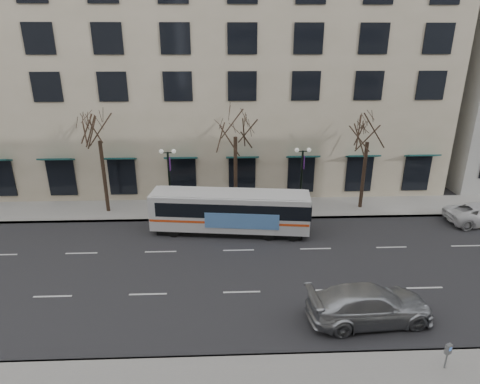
{
  "coord_description": "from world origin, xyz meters",
  "views": [
    {
      "loc": [
        -0.81,
        -20.5,
        12.62
      ],
      "look_at": [
        0.09,
        2.33,
        4.0
      ],
      "focal_mm": 30.0,
      "sensor_mm": 36.0,
      "label": 1
    }
  ],
  "objects_px": {
    "tree_far_right": "(369,129)",
    "pay_station": "(448,351)",
    "tree_far_left": "(98,128)",
    "tree_far_mid": "(235,124)",
    "silver_car": "(370,304)",
    "lamp_post_left": "(169,179)",
    "city_bus": "(231,211)",
    "lamp_post_right": "(302,177)"
  },
  "relations": [
    {
      "from": "tree_far_mid",
      "to": "tree_far_right",
      "type": "height_order",
      "value": "tree_far_mid"
    },
    {
      "from": "lamp_post_left",
      "to": "city_bus",
      "type": "bearing_deg",
      "value": -35.1
    },
    {
      "from": "tree_far_left",
      "to": "pay_station",
      "type": "relative_size",
      "value": 7.14
    },
    {
      "from": "lamp_post_left",
      "to": "tree_far_right",
      "type": "bearing_deg",
      "value": 2.29
    },
    {
      "from": "lamp_post_right",
      "to": "pay_station",
      "type": "relative_size",
      "value": 4.46
    },
    {
      "from": "city_bus",
      "to": "lamp_post_left",
      "type": "bearing_deg",
      "value": 151.62
    },
    {
      "from": "tree_far_right",
      "to": "tree_far_mid",
      "type": "bearing_deg",
      "value": 180.0
    },
    {
      "from": "tree_far_right",
      "to": "lamp_post_left",
      "type": "xyz_separation_m",
      "value": [
        -14.99,
        -0.6,
        -3.48
      ]
    },
    {
      "from": "lamp_post_left",
      "to": "pay_station",
      "type": "distance_m",
      "value": 20.94
    },
    {
      "from": "city_bus",
      "to": "silver_car",
      "type": "height_order",
      "value": "city_bus"
    },
    {
      "from": "lamp_post_left",
      "to": "city_bus",
      "type": "relative_size",
      "value": 0.47
    },
    {
      "from": "tree_far_mid",
      "to": "tree_far_left",
      "type": "bearing_deg",
      "value": -180.0
    },
    {
      "from": "lamp_post_right",
      "to": "tree_far_right",
      "type": "bearing_deg",
      "value": 6.85
    },
    {
      "from": "lamp_post_right",
      "to": "silver_car",
      "type": "bearing_deg",
      "value": -85.6
    },
    {
      "from": "lamp_post_right",
      "to": "silver_car",
      "type": "height_order",
      "value": "lamp_post_right"
    },
    {
      "from": "city_bus",
      "to": "silver_car",
      "type": "relative_size",
      "value": 1.85
    },
    {
      "from": "tree_far_right",
      "to": "pay_station",
      "type": "distance_m",
      "value": 17.85
    },
    {
      "from": "tree_far_left",
      "to": "tree_far_right",
      "type": "distance_m",
      "value": 20.0
    },
    {
      "from": "tree_far_mid",
      "to": "city_bus",
      "type": "bearing_deg",
      "value": -96.29
    },
    {
      "from": "lamp_post_left",
      "to": "silver_car",
      "type": "xyz_separation_m",
      "value": [
        11.0,
        -13.0,
        -2.07
      ]
    },
    {
      "from": "tree_far_right",
      "to": "silver_car",
      "type": "bearing_deg",
      "value": -106.36
    },
    {
      "from": "silver_car",
      "to": "pay_station",
      "type": "bearing_deg",
      "value": -153.55
    },
    {
      "from": "city_bus",
      "to": "silver_car",
      "type": "distance_m",
      "value": 11.73
    },
    {
      "from": "tree_far_right",
      "to": "lamp_post_left",
      "type": "distance_m",
      "value": 15.4
    },
    {
      "from": "lamp_post_left",
      "to": "silver_car",
      "type": "height_order",
      "value": "lamp_post_left"
    },
    {
      "from": "tree_far_left",
      "to": "lamp_post_left",
      "type": "distance_m",
      "value": 6.29
    },
    {
      "from": "pay_station",
      "to": "lamp_post_left",
      "type": "bearing_deg",
      "value": 106.25
    },
    {
      "from": "tree_far_left",
      "to": "lamp_post_left",
      "type": "xyz_separation_m",
      "value": [
        5.01,
        -0.6,
        -3.75
      ]
    },
    {
      "from": "lamp_post_right",
      "to": "city_bus",
      "type": "bearing_deg",
      "value": -149.38
    },
    {
      "from": "city_bus",
      "to": "pay_station",
      "type": "distance_m",
      "value": 15.58
    },
    {
      "from": "lamp_post_right",
      "to": "city_bus",
      "type": "xyz_separation_m",
      "value": [
        -5.43,
        -3.21,
        -1.33
      ]
    },
    {
      "from": "pay_station",
      "to": "tree_far_left",
      "type": "bearing_deg",
      "value": 114.49
    },
    {
      "from": "lamp_post_right",
      "to": "pay_station",
      "type": "distance_m",
      "value": 16.68
    },
    {
      "from": "lamp_post_left",
      "to": "silver_car",
      "type": "bearing_deg",
      "value": -49.76
    },
    {
      "from": "tree_far_mid",
      "to": "lamp_post_right",
      "type": "bearing_deg",
      "value": -6.83
    },
    {
      "from": "tree_far_mid",
      "to": "lamp_post_right",
      "type": "height_order",
      "value": "tree_far_mid"
    },
    {
      "from": "city_bus",
      "to": "silver_car",
      "type": "bearing_deg",
      "value": -49.98
    },
    {
      "from": "tree_far_left",
      "to": "tree_far_mid",
      "type": "bearing_deg",
      "value": 0.0
    },
    {
      "from": "tree_far_mid",
      "to": "lamp_post_right",
      "type": "relative_size",
      "value": 1.64
    },
    {
      "from": "tree_far_left",
      "to": "lamp_post_right",
      "type": "distance_m",
      "value": 15.48
    },
    {
      "from": "tree_far_left",
      "to": "lamp_post_right",
      "type": "height_order",
      "value": "tree_far_left"
    },
    {
      "from": "tree_far_left",
      "to": "silver_car",
      "type": "relative_size",
      "value": 1.39
    }
  ]
}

